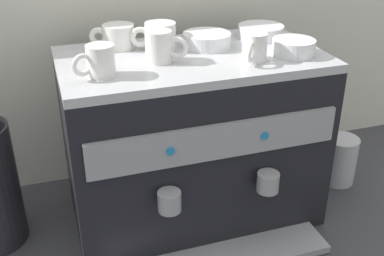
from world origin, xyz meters
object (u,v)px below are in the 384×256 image
at_px(espresso_machine, 192,140).
at_px(ceramic_bowl_2, 293,48).
at_px(milk_pitcher, 339,160).
at_px(ceramic_cup_1, 117,36).
at_px(ceramic_bowl_0, 261,32).
at_px(ceramic_cup_2, 254,48).
at_px(ceramic_cup_4, 159,36).
at_px(ceramic_bowl_1, 207,40).
at_px(ceramic_cup_0, 160,47).
at_px(ceramic_cup_3, 99,61).

distance_m(espresso_machine, ceramic_bowl_2, 0.36).
bearing_deg(milk_pitcher, ceramic_cup_1, 169.86).
height_order(espresso_machine, ceramic_bowl_0, ceramic_bowl_0).
height_order(ceramic_cup_2, ceramic_cup_4, ceramic_cup_4).
bearing_deg(ceramic_cup_4, ceramic_bowl_0, 2.69).
height_order(ceramic_cup_1, milk_pitcher, ceramic_cup_1).
xyz_separation_m(espresso_machine, ceramic_cup_4, (-0.07, 0.08, 0.28)).
bearing_deg(ceramic_cup_2, ceramic_bowl_0, 59.64).
distance_m(ceramic_cup_2, ceramic_bowl_1, 0.16).
bearing_deg(ceramic_cup_1, ceramic_bowl_1, -16.00).
bearing_deg(ceramic_bowl_0, espresso_machine, -158.92).
distance_m(ceramic_cup_4, milk_pitcher, 0.72).
height_order(ceramic_cup_1, ceramic_bowl_0, ceramic_cup_1).
bearing_deg(ceramic_bowl_2, ceramic_cup_1, 154.26).
xyz_separation_m(ceramic_cup_0, ceramic_bowl_0, (0.32, 0.11, -0.02)).
xyz_separation_m(ceramic_cup_0, ceramic_cup_1, (-0.08, 0.14, -0.01)).
relative_size(ceramic_bowl_1, ceramic_bowl_2, 1.17).
bearing_deg(ceramic_bowl_1, ceramic_cup_3, -156.39).
distance_m(espresso_machine, milk_pitcher, 0.52).
bearing_deg(ceramic_bowl_2, espresso_machine, 162.81).
distance_m(espresso_machine, ceramic_cup_0, 0.30).
height_order(ceramic_cup_3, milk_pitcher, ceramic_cup_3).
bearing_deg(ceramic_cup_1, ceramic_cup_4, -25.39).
height_order(ceramic_bowl_0, ceramic_bowl_1, ceramic_bowl_1).
xyz_separation_m(ceramic_cup_1, milk_pitcher, (0.67, -0.12, -0.44)).
distance_m(ceramic_bowl_0, milk_pitcher, 0.51).
xyz_separation_m(ceramic_cup_0, ceramic_bowl_2, (0.33, -0.05, -0.02)).
bearing_deg(ceramic_cup_3, ceramic_bowl_0, 19.02).
xyz_separation_m(espresso_machine, ceramic_cup_1, (-0.17, 0.12, 0.27)).
bearing_deg(ceramic_cup_0, espresso_machine, 13.97).
height_order(ceramic_cup_0, ceramic_cup_3, ceramic_cup_0).
bearing_deg(ceramic_cup_2, ceramic_cup_4, 140.14).
bearing_deg(ceramic_bowl_0, ceramic_cup_1, 175.20).
bearing_deg(ceramic_cup_0, milk_pitcher, 2.48).
bearing_deg(ceramic_bowl_2, milk_pitcher, 17.03).
distance_m(ceramic_bowl_0, ceramic_bowl_1, 0.18).
height_order(ceramic_cup_2, ceramic_cup_3, ceramic_cup_3).
bearing_deg(espresso_machine, milk_pitcher, 0.39).
height_order(ceramic_bowl_0, ceramic_bowl_2, ceramic_bowl_2).
relative_size(ceramic_cup_1, ceramic_cup_4, 0.98).
xyz_separation_m(espresso_machine, ceramic_cup_0, (-0.09, -0.02, 0.28)).
bearing_deg(ceramic_cup_4, ceramic_cup_3, -139.67).
height_order(ceramic_cup_0, ceramic_cup_2, ceramic_cup_0).
distance_m(ceramic_cup_3, ceramic_bowl_0, 0.50).
distance_m(ceramic_cup_4, ceramic_bowl_0, 0.30).
distance_m(ceramic_cup_1, ceramic_bowl_0, 0.40).
height_order(ceramic_cup_1, ceramic_bowl_2, ceramic_cup_1).
bearing_deg(ceramic_cup_3, ceramic_cup_4, 40.33).
xyz_separation_m(ceramic_cup_1, ceramic_bowl_0, (0.40, -0.03, -0.01)).
height_order(ceramic_bowl_2, milk_pitcher, ceramic_bowl_2).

